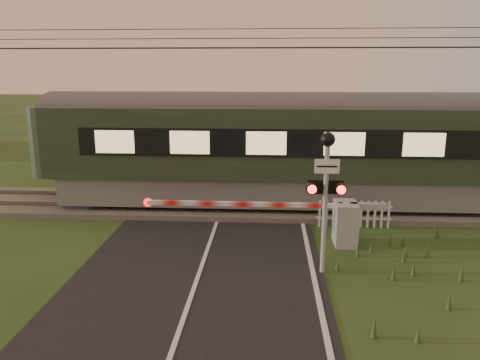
{
  "coord_description": "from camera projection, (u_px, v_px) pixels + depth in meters",
  "views": [
    {
      "loc": [
        1.64,
        -9.46,
        4.83
      ],
      "look_at": [
        0.85,
        3.2,
        1.81
      ],
      "focal_mm": 35.0,
      "sensor_mm": 36.0,
      "label": 1
    }
  ],
  "objects": [
    {
      "name": "picket_fence",
      "position": [
        354.0,
        214.0,
        14.5
      ],
      "size": [
        2.33,
        0.07,
        0.86
      ],
      "color": "silver",
      "rests_on": "ground"
    },
    {
      "name": "track_bed",
      "position": [
        222.0,
        206.0,
        16.69
      ],
      "size": [
        140.0,
        3.4,
        0.39
      ],
      "color": "#47423D",
      "rests_on": "ground"
    },
    {
      "name": "boom_gate",
      "position": [
        335.0,
        221.0,
        13.11
      ],
      "size": [
        6.82,
        0.93,
        1.24
      ],
      "color": "gray",
      "rests_on": "ground"
    },
    {
      "name": "crossing_signal",
      "position": [
        326.0,
        178.0,
        10.83
      ],
      "size": [
        0.87,
        0.36,
        3.43
      ],
      "color": "gray",
      "rests_on": "ground"
    },
    {
      "name": "overhead_wires",
      "position": [
        221.0,
        41.0,
        15.38
      ],
      "size": [
        120.0,
        0.62,
        0.62
      ],
      "color": "black",
      "rests_on": "ground"
    },
    {
      "name": "road",
      "position": [
        192.0,
        296.0,
        10.17
      ],
      "size": [
        6.0,
        140.0,
        0.03
      ],
      "color": "black",
      "rests_on": "ground"
    },
    {
      "name": "ground",
      "position": [
        193.0,
        292.0,
        10.4
      ],
      "size": [
        160.0,
        160.0,
        0.0
      ],
      "primitive_type": "plane",
      "color": "#243C17",
      "rests_on": "ground"
    }
  ]
}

